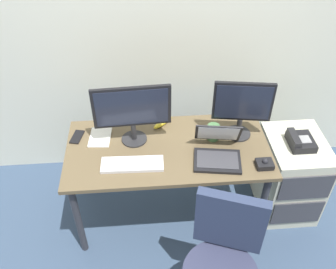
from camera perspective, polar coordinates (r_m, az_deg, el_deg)
ground_plane at (r=3.13m, az=0.00°, el=-11.67°), size 8.00×8.00×0.00m
back_wall at (r=2.82m, az=-1.20°, el=18.22°), size 6.00×0.10×2.80m
desk at (r=2.66m, az=0.00°, el=-3.31°), size 1.42×0.69×0.72m
file_cabinet at (r=3.08m, az=18.03°, el=-5.90°), size 0.42×0.53×0.67m
desk_phone at (r=2.82m, az=19.50°, el=-0.95°), size 0.17×0.20×0.09m
monitor_main at (r=2.50m, az=-5.51°, el=3.69°), size 0.53×0.18×0.44m
monitor_side at (r=2.60m, az=11.27°, el=4.28°), size 0.40×0.18×0.44m
keyboard at (r=2.47m, az=-5.47°, el=-4.51°), size 0.41×0.15×0.03m
laptop at (r=2.52m, az=7.58°, el=-2.43°), size 0.36×0.37×0.22m
trackball_mouse at (r=2.53m, az=14.53°, el=-4.36°), size 0.11×0.09×0.07m
coffee_mug at (r=2.65m, az=6.98°, el=0.38°), size 0.10×0.09×0.11m
paper_notepad at (r=2.71m, az=-10.32°, el=-0.42°), size 0.16×0.22×0.01m
cell_phone at (r=2.75m, az=-13.70°, el=-0.35°), size 0.10×0.15×0.01m
banana at (r=2.78m, az=-0.80°, el=1.87°), size 0.17×0.16×0.04m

